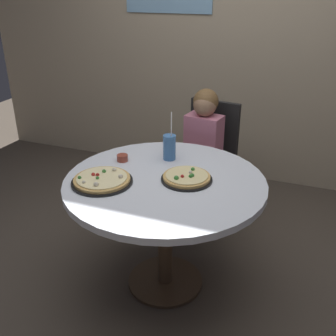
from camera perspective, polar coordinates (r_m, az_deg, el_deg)
name	(u,v)px	position (r m, az deg, el deg)	size (l,w,h in m)	color
ground_plane	(165,282)	(2.69, -0.39, -16.03)	(8.00, 8.00, 0.00)	#4C4238
wall_with_window	(238,22)	(3.75, 9.99, 20.04)	(5.20, 0.14, 2.90)	tan
dining_table	(165,195)	(2.31, -0.44, -3.94)	(1.16, 1.16, 0.75)	silver
chair_wooden	(208,155)	(3.14, 5.82, 1.80)	(0.46, 0.46, 0.95)	black
diner_child	(198,169)	(3.01, 4.38, -0.21)	(0.31, 0.43, 1.08)	#3F4766
pizza_veggie	(187,178)	(2.25, 2.70, -1.38)	(0.29, 0.29, 0.05)	black
pizza_cheese	(102,180)	(2.25, -9.47, -1.71)	(0.35, 0.35, 0.05)	black
soda_cup	(169,147)	(2.49, 0.20, 3.01)	(0.08, 0.08, 0.31)	#3F72B2
sauce_bowl	(122,158)	(2.51, -6.58, 1.46)	(0.07, 0.07, 0.04)	brown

